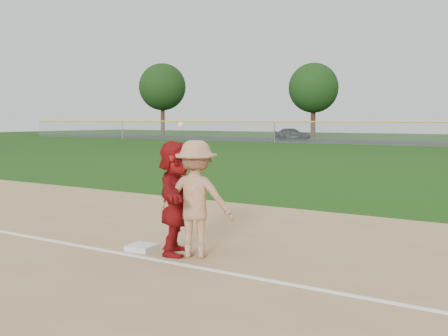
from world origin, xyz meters
The scene contains 8 objects.
ground centered at (0.00, 0.00, 0.00)m, with size 160.00×160.00×0.00m, color #17410C.
foul_line centered at (0.00, -0.80, 0.03)m, with size 60.00×0.10×0.01m, color white.
first_base centered at (-0.38, -0.43, 0.07)m, with size 0.43×0.43×0.10m, color silver.
base_runner centered at (0.24, -0.28, 0.96)m, with size 1.74×0.55×1.88m, color maroon.
car_left centered at (-21.25, 46.20, 0.68)m, with size 1.58×3.93×1.34m, color black.
first_base_play centered at (0.63, -0.25, 0.96)m, with size 1.39×1.11×2.17m.
tree_0 centered at (-44.00, 52.00, 6.59)m, with size 6.40×6.40×9.81m.
tree_1 centered at (-22.00, 53.00, 5.83)m, with size 5.80×5.80×8.75m.
Camera 1 is at (5.98, -7.41, 2.24)m, focal length 45.00 mm.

